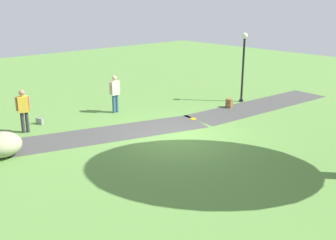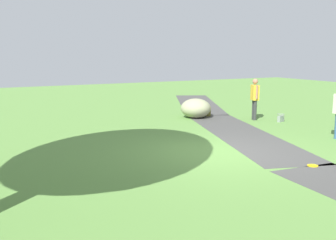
{
  "view_description": "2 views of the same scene",
  "coord_description": "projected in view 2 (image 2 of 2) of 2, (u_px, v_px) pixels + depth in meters",
  "views": [
    {
      "loc": [
        9.41,
        9.83,
        4.87
      ],
      "look_at": [
        1.37,
        1.07,
        1.19
      ],
      "focal_mm": 42.5,
      "sensor_mm": 36.0,
      "label": 1
    },
    {
      "loc": [
        -8.75,
        6.29,
        2.69
      ],
      "look_at": [
        1.08,
        1.09,
        0.82
      ],
      "focal_mm": 43.55,
      "sensor_mm": 36.0,
      "label": 2
    }
  ],
  "objects": [
    {
      "name": "footpath_segment_mid",
      "position": [
        241.0,
        134.0,
        13.47
      ],
      "size": [
        8.19,
        4.16,
        0.01
      ],
      "color": "#454542",
      "rests_on": "ground"
    },
    {
      "name": "lawn_boulder",
      "position": [
        196.0,
        108.0,
        16.69
      ],
      "size": [
        1.68,
        1.65,
        0.79
      ],
      "color": "#979C74",
      "rests_on": "ground"
    },
    {
      "name": "woman_with_handbag",
      "position": [
        255.0,
        96.0,
        16.06
      ],
      "size": [
        0.49,
        0.35,
        1.64
      ],
      "color": "#2F3231",
      "rests_on": "ground"
    },
    {
      "name": "handbag_on_grass",
      "position": [
        281.0,
        118.0,
        15.73
      ],
      "size": [
        0.34,
        0.34,
        0.31
      ],
      "color": "gray",
      "rests_on": "ground"
    },
    {
      "name": "ground_plane",
      "position": [
        222.0,
        153.0,
        10.97
      ],
      "size": [
        48.0,
        48.0,
        0.0
      ],
      "primitive_type": "plane",
      "color": "#59873E"
    },
    {
      "name": "footpath_segment_far",
      "position": [
        198.0,
        103.0,
        21.29
      ],
      "size": [
        8.01,
        5.15,
        0.01
      ],
      "color": "#454542",
      "rests_on": "ground"
    },
    {
      "name": "backpack_by_boulder",
      "position": [
        208.0,
        111.0,
        17.19
      ],
      "size": [
        0.34,
        0.33,
        0.4
      ],
      "color": "olive",
      "rests_on": "ground"
    },
    {
      "name": "frisbee_on_grass",
      "position": [
        313.0,
        166.0,
        9.68
      ],
      "size": [
        0.25,
        0.25,
        0.02
      ],
      "color": "yellow",
      "rests_on": "ground"
    }
  ]
}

